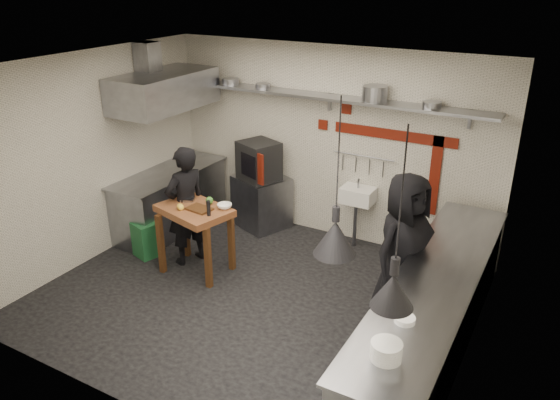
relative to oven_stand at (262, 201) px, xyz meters
The scene contains 47 objects.
floor 2.11m from the oven_stand, 61.58° to the right, with size 5.00×5.00×0.00m, color black.
ceiling 3.17m from the oven_stand, 61.58° to the right, with size 5.00×5.00×0.00m, color beige.
wall_back 1.43m from the oven_stand, 15.97° to the left, with size 5.00×0.04×2.80m, color silver.
wall_front 4.16m from the oven_stand, 75.90° to the right, with size 5.00×0.04×2.80m, color silver.
wall_left 2.57m from the oven_stand, 129.82° to the right, with size 0.04×4.20×2.80m, color silver.
wall_right 4.06m from the oven_stand, 27.56° to the right, with size 0.04×4.20×2.80m, color silver.
red_band_horiz 2.33m from the oven_stand, ahead, with size 1.70×0.02×0.14m, color #61160B.
red_band_vert 2.67m from the oven_stand, ahead, with size 0.14×0.02×1.10m, color #61160B.
red_tile_a 2.00m from the oven_stand, 11.97° to the left, with size 0.14×0.02×0.14m, color #61160B.
red_tile_b 1.58m from the oven_stand, 16.48° to the left, with size 0.14×0.02×0.14m, color #61160B.
back_shelf 1.98m from the oven_stand, ahead, with size 4.60×0.34×0.04m, color slate.
shelf_bracket_left 1.88m from the oven_stand, 164.65° to the left, with size 0.04×0.06×0.24m, color slate.
shelf_bracket_mid 1.91m from the oven_stand, 14.34° to the left, with size 0.04×0.06×0.24m, color slate.
shelf_bracket_right 3.32m from the oven_stand, ahead, with size 0.04×0.06×0.24m, color slate.
pan_far_left 1.88m from the oven_stand, 169.95° to the left, with size 0.25×0.25×0.09m, color slate.
pan_mid_left 1.78m from the oven_stand, 98.54° to the left, with size 0.21×0.21×0.07m, color slate.
stock_pot 2.50m from the oven_stand, ahead, with size 0.33×0.33×0.20m, color slate.
pan_right 3.02m from the oven_stand, ahead, with size 0.23×0.23×0.08m, color slate.
oven_stand is the anchor object (origin of this frame).
combi_oven 0.69m from the oven_stand, 82.87° to the right, with size 0.53×0.50×0.58m, color black.
oven_door 0.76m from the oven_stand, 84.66° to the right, with size 0.55×0.03×0.46m, color #61160B.
oven_glass 0.77m from the oven_stand, 91.22° to the right, with size 0.35×0.02×0.34m, color black.
hand_sink 1.58m from the oven_stand, ahead, with size 0.46×0.34×0.22m, color white.
sink_tap 1.64m from the oven_stand, ahead, with size 0.03×0.03×0.14m, color slate.
sink_drain 1.54m from the oven_stand, ahead, with size 0.06×0.06×0.66m, color slate.
utensil_rail 1.80m from the oven_stand, ahead, with size 0.02×0.02×0.90m, color slate.
counter_right 3.62m from the oven_stand, 30.12° to the right, with size 0.70×3.80×0.90m, color slate.
counter_right_top 3.66m from the oven_stand, 30.12° to the right, with size 0.76×3.90×0.03m, color slate.
plate_stack 4.53m from the oven_stand, 46.32° to the right, with size 0.25×0.25×0.15m, color white.
small_bowl_right 4.14m from the oven_stand, 41.25° to the right, with size 0.18×0.18×0.05m, color white.
counter_left 1.40m from the oven_stand, 146.61° to the right, with size 0.70×1.90×0.90m, color slate.
counter_left_top 1.49m from the oven_stand, 146.61° to the right, with size 0.76×2.00×0.03m, color slate.
extractor_hood 2.21m from the oven_stand, 145.45° to the right, with size 0.78×1.60×0.50m, color slate.
hood_duct 2.66m from the oven_stand, 150.64° to the right, with size 0.28×0.28×0.50m, color slate.
green_bin 1.87m from the oven_stand, 118.59° to the right, with size 0.32×0.32×0.50m, color #1D5B30.
prep_table 1.63m from the oven_stand, 90.68° to the right, with size 0.92×0.64×0.92m, color brown, non-canonical shape.
cutting_board 1.74m from the oven_stand, 87.07° to the right, with size 0.31×0.22×0.03m, color #4A2A14.
pepper_mill 1.87m from the oven_stand, 80.34° to the right, with size 0.05×0.05×0.20m, color black.
lemon_a 1.85m from the oven_stand, 94.48° to the right, with size 0.08×0.08×0.08m, color yellow.
lemon_b 1.86m from the oven_stand, 93.67° to the right, with size 0.08×0.08×0.08m, color yellow.
veg_ball 1.55m from the oven_stand, 86.47° to the right, with size 0.10×0.10×0.10m, color #3E822C.
steel_tray 1.61m from the oven_stand, 98.48° to the right, with size 0.17×0.12×0.03m, color slate.
bowl 1.59m from the oven_stand, 76.97° to the right, with size 0.19×0.19×0.06m, color white.
heat_lamp_near 3.90m from the oven_stand, 47.84° to the right, with size 0.39×0.39×1.44m, color black, non-canonical shape.
heat_lamp_far 4.76m from the oven_stand, 45.91° to the right, with size 0.33×0.33×1.42m, color black, non-canonical shape.
chef_left 1.56m from the oven_stand, 100.65° to the right, with size 0.60×0.39×1.65m, color black.
chef_right 2.99m from the oven_stand, 26.64° to the right, with size 0.86×0.56×1.76m, color black.
Camera 1 is at (3.08, -4.82, 3.74)m, focal length 35.00 mm.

